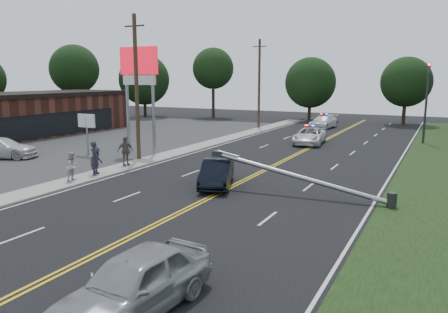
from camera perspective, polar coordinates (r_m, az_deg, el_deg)
The scene contains 24 objects.
ground at distance 16.89m, azimuth -11.43°, elevation -9.98°, with size 120.00×120.00×0.00m, color black.
parking_lot at distance 37.83m, azimuth -25.95°, elevation 0.44°, with size 25.00×60.00×0.01m, color #2D2D2D.
sidewalk at distance 29.48m, azimuth -12.19°, elevation -1.16°, with size 1.80×70.00×0.12m, color gray.
centerline_yellow at distance 25.13m, azimuth 2.87°, elevation -3.02°, with size 0.36×80.00×0.00m, color gold.
pylon_sign at distance 33.36m, azimuth -11.03°, elevation 10.46°, with size 3.20×0.35×8.00m.
small_sign at distance 34.34m, azimuth -17.51°, elevation 4.03°, with size 1.60×0.14×3.10m.
traffic_signal at distance 42.38m, azimuth 24.96°, elevation 7.19°, with size 0.28×0.41×7.05m.
fallen_streetlight at distance 21.69m, azimuth 10.84°, elevation -2.88°, with size 9.36×0.44×1.91m.
utility_pole_mid at distance 30.99m, azimuth -11.35°, elevation 8.78°, with size 1.60×0.28×10.00m.
utility_pole_far at distance 50.14m, azimuth 4.61°, elevation 9.45°, with size 1.60×0.28×10.00m.
tree_3 at distance 63.05m, azimuth -18.96°, elevation 10.72°, with size 6.52×6.52×10.14m.
tree_4 at distance 66.21m, azimuth -10.39°, elevation 9.85°, with size 7.40×7.40×9.18m.
tree_5 at distance 64.12m, azimuth -1.43°, elevation 11.41°, with size 5.91×5.91×10.03m.
tree_6 at distance 61.32m, azimuth 11.21°, elevation 9.43°, with size 6.86×6.86×8.52m.
tree_7 at distance 58.64m, azimuth 22.70°, elevation 8.97°, with size 6.13×6.13×8.32m.
crashed_sedan at distance 23.49m, azimuth -0.96°, elevation -2.20°, with size 1.51×4.33×1.43m, color black.
waiting_sedan at distance 11.41m, azimuth -11.61°, elevation -15.89°, with size 1.88×4.68×1.59m, color #94969B.
parked_car at distance 35.62m, azimuth -27.06°, elevation 1.00°, with size 2.07×5.10×1.48m, color silver.
emergency_a at distance 39.19m, azimuth 11.09°, elevation 2.65°, with size 2.37×5.14×1.43m, color silver.
emergency_b at distance 51.89m, azimuth 12.87°, elevation 4.45°, with size 2.08×5.13×1.49m, color silver.
bystander_a at distance 26.75m, azimuth -16.47°, elevation -0.19°, with size 0.73×0.48×2.01m, color #282930.
bystander_b at distance 25.62m, azimuth -19.14°, elevation -1.21°, with size 0.79×0.62×1.63m, color #ACADB1.
bystander_c at distance 27.09m, azimuth -16.36°, elevation -0.48°, with size 1.04×0.60×1.61m, color #1B1E44.
bystander_d at distance 29.13m, azimuth -12.78°, elevation 0.71°, with size 1.12×0.46×1.91m, color #60534D.
Camera 1 is at (9.99, -12.32, 5.79)m, focal length 35.00 mm.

